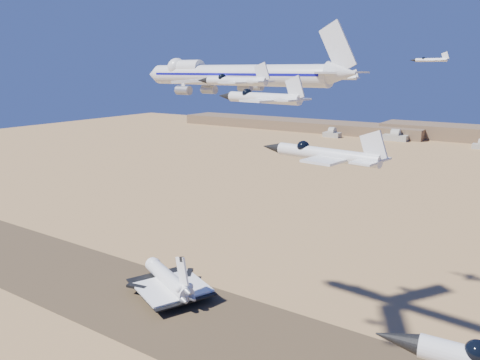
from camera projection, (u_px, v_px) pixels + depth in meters
The scene contains 13 objects.
ground at pixel (186, 317), 172.22m from camera, with size 1200.00×1200.00×0.00m, color #B37F4F.
runway at pixel (186, 317), 172.21m from camera, with size 600.00×50.00×0.06m, color brown.
hangars at pixel (391, 137), 593.14m from camera, with size 200.50×29.50×30.00m.
shuttle at pixel (168, 280), 189.97m from camera, with size 42.95×36.41×20.91m.
carrier_747 at pixel (227, 75), 137.56m from camera, with size 74.83×57.78×18.63m.
crew_a at pixel (170, 298), 184.56m from camera, with size 0.63×0.41×1.72m, color #C16C0B.
crew_b at pixel (164, 304), 179.84m from camera, with size 0.83×0.48×1.71m, color #C16C0B.
crew_c at pixel (172, 306), 178.39m from camera, with size 1.00×0.51×1.71m, color #C16C0B.
chase_jet_a at pixel (235, 81), 82.91m from camera, with size 15.99×8.55×3.98m.
chase_jet_b at pixel (262, 98), 66.81m from camera, with size 16.04×8.99×4.02m.
chase_jet_c at pixel (324, 154), 47.89m from camera, with size 14.62×8.07×3.65m.
chase_jet_e at pixel (341, 78), 162.70m from camera, with size 14.56×8.04×3.64m.
chase_jet_f at pixel (430, 60), 165.48m from camera, with size 13.76×7.62×3.44m.
Camera 1 is at (102.88, -118.74, 89.07)m, focal length 35.00 mm.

